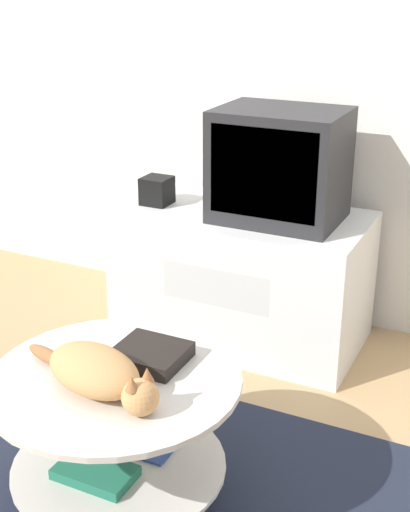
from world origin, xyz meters
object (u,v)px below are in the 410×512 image
(speaker, at_px, (157,191))
(tv, at_px, (280,165))
(cat, at_px, (98,373))
(dvd_box, at_px, (151,355))

(speaker, bearing_deg, tv, 4.28)
(cat, bearing_deg, dvd_box, 91.80)
(speaker, distance_m, cat, 1.33)
(speaker, xyz_separation_m, dvd_box, (0.55, -1.02, -0.15))
(dvd_box, bearing_deg, speaker, 118.47)
(dvd_box, bearing_deg, cat, -102.93)
(dvd_box, relative_size, cat, 0.40)
(dvd_box, xyz_separation_m, cat, (-0.05, -0.20, 0.04))
(speaker, distance_m, dvd_box, 1.17)
(tv, distance_m, cat, 1.29)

